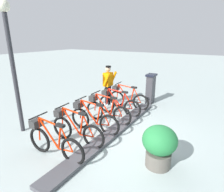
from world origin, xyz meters
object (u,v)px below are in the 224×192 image
object	(u,v)px
bike_docked_1	(117,104)
bike_docked_3	(92,118)
planter_bush	(159,144)
worker_near_rack	(108,84)
bike_docked_0	(127,98)
bike_docked_2	(106,110)
payment_kiosk	(151,88)
lamp_post	(10,50)
bike_docked_5	(53,141)
bike_docked_4	(75,128)

from	to	relation	value
bike_docked_1	bike_docked_3	bearing A→B (deg)	90.00
bike_docked_1	planter_bush	world-z (taller)	bike_docked_1
bike_docked_3	worker_near_rack	world-z (taller)	worker_near_rack
bike_docked_0	bike_docked_2	distance (m)	1.53
payment_kiosk	bike_docked_1	distance (m)	1.99
payment_kiosk	lamp_post	size ratio (longest dim) A/B	0.35
payment_kiosk	bike_docked_2	world-z (taller)	payment_kiosk
bike_docked_3	bike_docked_5	world-z (taller)	same
bike_docked_4	planter_bush	distance (m)	2.26
planter_bush	bike_docked_4	bearing A→B (deg)	5.98
lamp_post	planter_bush	bearing A→B (deg)	-171.98
payment_kiosk	bike_docked_3	distance (m)	3.47
bike_docked_5	bike_docked_1	bearing A→B (deg)	-90.00
worker_near_rack	planter_bush	xyz separation A→B (m)	(-3.13, 2.82, -0.37)
bike_docked_1	bike_docked_3	world-z (taller)	same
bike_docked_2	worker_near_rack	bearing A→B (deg)	-59.96
bike_docked_5	worker_near_rack	xyz separation A→B (m)	(0.88, -3.82, 0.48)
bike_docked_3	planter_bush	distance (m)	2.31
bike_docked_0	planter_bush	bearing A→B (deg)	128.47
payment_kiosk	bike_docked_5	world-z (taller)	payment_kiosk
worker_near_rack	bike_docked_0	bearing A→B (deg)	-179.90
bike_docked_4	planter_bush	bearing A→B (deg)	-174.02
bike_docked_1	planter_bush	distance (m)	3.05
worker_near_rack	lamp_post	xyz separation A→B (m)	(0.98, 3.40, 1.54)
bike_docked_0	planter_bush	xyz separation A→B (m)	(-2.24, 2.82, 0.11)
bike_docked_0	lamp_post	xyz separation A→B (m)	(1.86, 3.40, 2.01)
payment_kiosk	worker_near_rack	distance (m)	1.86
bike_docked_1	bike_docked_2	bearing A→B (deg)	90.00
bike_docked_0	bike_docked_5	xyz separation A→B (m)	(0.00, 3.82, 0.00)
bike_docked_3	bike_docked_4	world-z (taller)	same
payment_kiosk	bike_docked_1	size ratio (longest dim) A/B	0.74
bike_docked_5	planter_bush	distance (m)	2.46
bike_docked_2	bike_docked_3	bearing A→B (deg)	90.00
bike_docked_5	bike_docked_3	bearing A→B (deg)	-90.00
payment_kiosk	worker_near_rack	world-z (taller)	worker_near_rack
payment_kiosk	bike_docked_3	xyz separation A→B (m)	(0.57, 3.42, -0.24)
worker_near_rack	planter_bush	bearing A→B (deg)	137.93
bike_docked_2	lamp_post	xyz separation A→B (m)	(1.86, 1.87, 2.01)
lamp_post	bike_docked_1	bearing A→B (deg)	-125.18
bike_docked_5	lamp_post	size ratio (longest dim) A/B	0.47
bike_docked_2	planter_bush	bearing A→B (deg)	150.02
bike_docked_0	bike_docked_3	bearing A→B (deg)	90.00
payment_kiosk	lamp_post	world-z (taller)	lamp_post
worker_near_rack	planter_bush	distance (m)	4.23
planter_bush	payment_kiosk	bearing A→B (deg)	-67.05
worker_near_rack	planter_bush	size ratio (longest dim) A/B	1.71
bike_docked_0	bike_docked_1	distance (m)	0.76
planter_bush	bike_docked_2	bearing A→B (deg)	-29.98
bike_docked_1	lamp_post	bearing A→B (deg)	54.82
bike_docked_4	worker_near_rack	size ratio (longest dim) A/B	1.04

